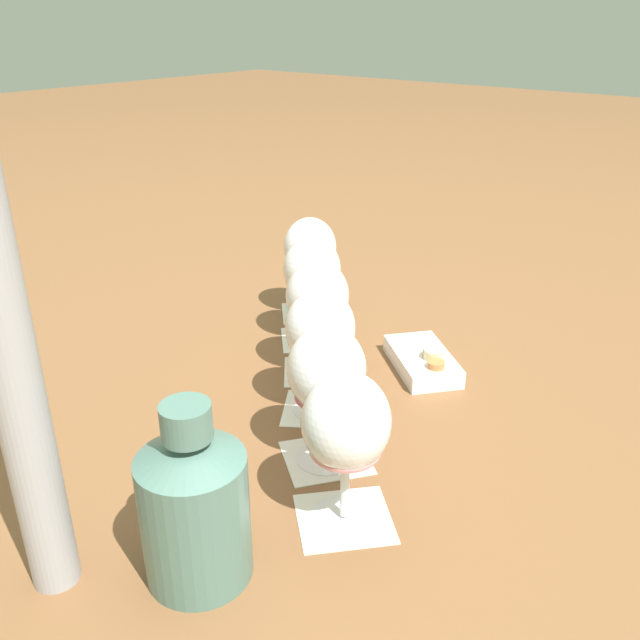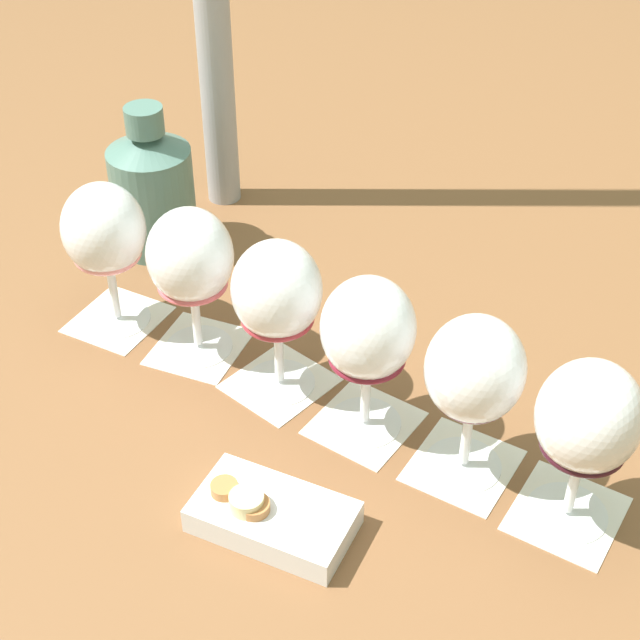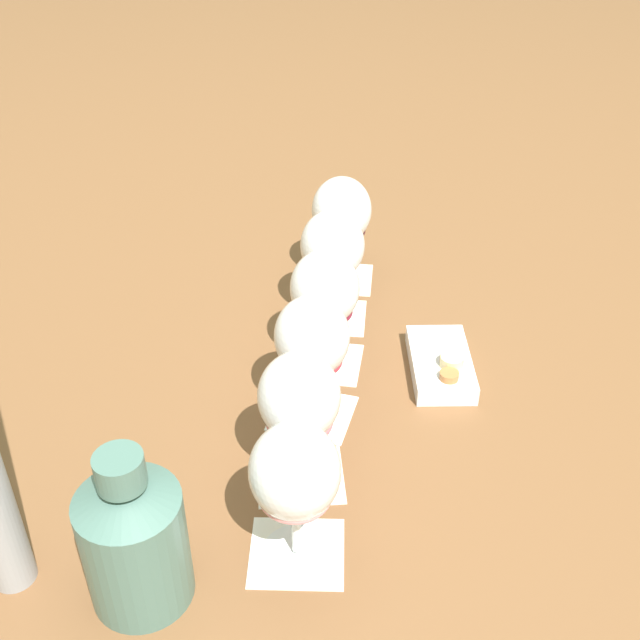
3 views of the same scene
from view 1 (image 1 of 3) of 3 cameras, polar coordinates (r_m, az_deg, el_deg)
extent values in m
plane|color=brown|center=(0.99, 0.05, -5.90)|extent=(8.00, 8.00, 0.00)
cube|color=silver|center=(0.77, 2.05, -16.34)|extent=(0.14, 0.14, 0.00)
cube|color=silver|center=(0.85, 0.52, -11.48)|extent=(0.14, 0.14, 0.00)
cube|color=silver|center=(0.94, 0.02, -7.51)|extent=(0.13, 0.14, 0.00)
cube|color=silver|center=(1.04, -0.21, -4.32)|extent=(0.14, 0.14, 0.00)
cube|color=silver|center=(1.13, -0.65, -1.60)|extent=(0.14, 0.14, 0.00)
cube|color=silver|center=(1.23, -0.82, 0.64)|extent=(0.14, 0.14, 0.00)
cylinder|color=white|center=(0.76, 2.05, -16.13)|extent=(0.08, 0.08, 0.01)
cylinder|color=white|center=(0.74, 2.10, -13.85)|extent=(0.01, 0.01, 0.07)
ellipsoid|color=white|center=(0.69, 2.21, -8.56)|extent=(0.09, 0.09, 0.11)
ellipsoid|color=pink|center=(0.71, 2.16, -10.75)|extent=(0.08, 0.08, 0.03)
cylinder|color=white|center=(0.85, 0.52, -11.28)|extent=(0.08, 0.08, 0.01)
cylinder|color=white|center=(0.83, 0.53, -9.10)|extent=(0.01, 0.01, 0.07)
ellipsoid|color=white|center=(0.78, 0.55, -4.15)|extent=(0.09, 0.09, 0.11)
ellipsoid|color=#D75D67|center=(0.80, 0.54, -6.46)|extent=(0.08, 0.08, 0.02)
cylinder|color=white|center=(0.94, 0.02, -7.32)|extent=(0.08, 0.08, 0.01)
cylinder|color=white|center=(0.92, 0.02, -5.27)|extent=(0.01, 0.01, 0.07)
ellipsoid|color=white|center=(0.88, 0.02, -0.68)|extent=(0.09, 0.09, 0.11)
ellipsoid|color=#A22D37|center=(0.90, 0.02, -2.72)|extent=(0.08, 0.08, 0.02)
cylinder|color=white|center=(1.03, -0.21, -4.14)|extent=(0.08, 0.08, 0.01)
cylinder|color=white|center=(1.02, -0.21, -2.22)|extent=(0.01, 0.01, 0.07)
ellipsoid|color=white|center=(0.98, -0.22, 2.03)|extent=(0.09, 0.09, 0.11)
ellipsoid|color=maroon|center=(1.00, -0.22, 0.08)|extent=(0.08, 0.08, 0.02)
cylinder|color=white|center=(1.13, -0.65, -1.43)|extent=(0.08, 0.08, 0.01)
cylinder|color=white|center=(1.11, -0.66, 0.36)|extent=(0.01, 0.01, 0.07)
ellipsoid|color=white|center=(1.08, -0.68, 4.29)|extent=(0.09, 0.09, 0.11)
ellipsoid|color=#4B1322|center=(1.09, -0.67, 2.94)|extent=(0.08, 0.08, 0.04)
cylinder|color=white|center=(1.23, -0.82, 0.80)|extent=(0.08, 0.08, 0.01)
cylinder|color=white|center=(1.21, -0.83, 2.47)|extent=(0.01, 0.01, 0.07)
ellipsoid|color=white|center=(1.19, -0.85, 6.12)|extent=(0.09, 0.09, 0.11)
ellipsoid|color=#35111B|center=(1.20, -0.84, 4.54)|extent=(0.08, 0.08, 0.02)
cylinder|color=#4C7066|center=(0.68, -10.43, -16.03)|extent=(0.10, 0.10, 0.13)
cone|color=#4C7066|center=(0.63, -10.99, -10.58)|extent=(0.10, 0.10, 0.02)
cylinder|color=#4C7066|center=(0.61, -11.20, -8.38)|extent=(0.05, 0.05, 0.03)
cube|color=silver|center=(1.05, 8.60, -3.42)|extent=(0.15, 0.16, 0.03)
cylinder|color=beige|center=(1.03, 9.61, -2.85)|extent=(0.03, 0.03, 0.02)
cylinder|color=#B2703D|center=(1.03, 9.45, -2.82)|extent=(0.03, 0.03, 0.01)
cylinder|color=#B2703D|center=(1.00, 9.75, -3.72)|extent=(0.03, 0.03, 0.01)
camera|label=2|loc=(1.45, 28.75, 30.10)|focal=55.00mm
camera|label=3|loc=(0.25, 107.78, 50.72)|focal=45.00mm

